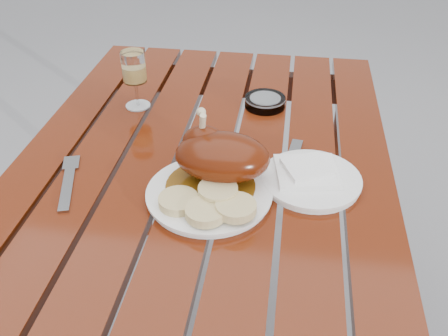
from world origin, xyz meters
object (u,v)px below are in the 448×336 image
(wine_glass, at_px, (135,80))
(side_plate, at_px, (311,180))
(dinner_plate, at_px, (209,194))
(ashtray, at_px, (265,102))
(table, at_px, (206,280))

(wine_glass, xyz_separation_m, side_plate, (0.44, -0.26, -0.06))
(dinner_plate, relative_size, ashtray, 2.38)
(dinner_plate, relative_size, wine_glass, 1.68)
(table, xyz_separation_m, dinner_plate, (0.04, -0.12, 0.38))
(table, height_order, wine_glass, wine_glass)
(table, height_order, dinner_plate, dinner_plate)
(table, relative_size, wine_glass, 8.25)
(table, bearing_deg, ashtray, 66.54)
(side_plate, height_order, ashtray, ashtray)
(table, xyz_separation_m, side_plate, (0.23, -0.05, 0.38))
(dinner_plate, bearing_deg, side_plate, 20.88)
(table, bearing_deg, side_plate, -11.85)
(table, distance_m, side_plate, 0.45)
(table, distance_m, dinner_plate, 0.40)
(dinner_plate, distance_m, wine_glass, 0.42)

